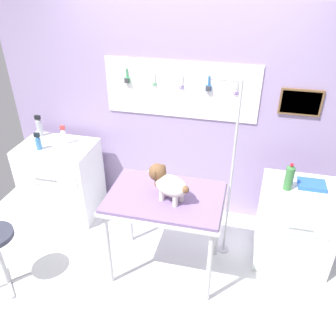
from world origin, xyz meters
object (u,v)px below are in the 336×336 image
Objects in this scene: grooming_arm at (230,182)px; conditioner_bottle at (39,127)px; grooming_table at (165,203)px; counter_left at (62,179)px; soda_bottle at (289,177)px; cabinet_right at (295,225)px; dog at (167,183)px.

grooming_arm is 7.36× the size of conditioner_bottle.
counter_left is (-1.36, 0.59, -0.34)m from grooming_table.
grooming_table is 3.98× the size of soda_bottle.
soda_bottle reaches higher than grooming_table.
counter_left is at bearing 173.05° from grooming_arm.
soda_bottle is (2.66, -0.42, 0.00)m from conditioner_bottle.
grooming_table is 1.17× the size of counter_left.
counter_left is 2.53m from cabinet_right.
conditioner_bottle is (-2.81, 0.37, 0.55)m from cabinet_right.
dog is at bearing -158.55° from cabinet_right.
dog is 1.36m from cabinet_right.
soda_bottle is at bearing 19.45° from grooming_table.
dog reaches higher than counter_left.
grooming_arm is at bearing -176.06° from cabinet_right.
dog is at bearing -158.20° from soda_bottle.
cabinet_right is (1.14, 0.45, -0.59)m from dog.
soda_bottle is at bearing -8.95° from conditioner_bottle.
soda_bottle is (0.99, 0.40, -0.05)m from dog.
conditioner_bottle is (-0.28, 0.18, 0.54)m from counter_left.
soda_bottle is (0.50, -0.01, 0.13)m from grooming_arm.
dog reaches higher than soda_bottle.
conditioner_bottle reaches higher than soda_bottle.
grooming_table is 4.16× the size of conditioner_bottle.
grooming_arm is 1.94m from counter_left.
grooming_arm reaches higher than conditioner_bottle.
counter_left is at bearing 175.81° from cabinet_right.
cabinet_right is 3.36× the size of soda_bottle.
grooming_arm is at bearing -10.81° from conditioner_bottle.
conditioner_bottle is at bearing 172.52° from cabinet_right.
cabinet_right is 3.51× the size of conditioner_bottle.
soda_bottle is (2.38, -0.24, 0.54)m from counter_left.
conditioner_bottle is (-1.67, 0.82, -0.05)m from dog.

